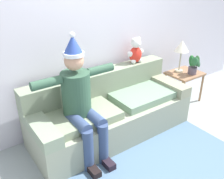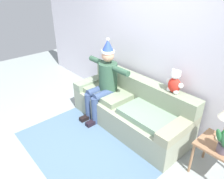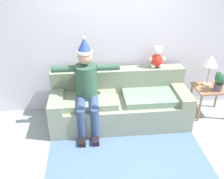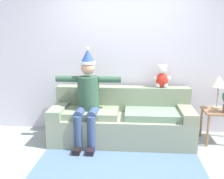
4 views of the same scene
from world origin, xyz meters
TOP-DOWN VIEW (x-y plane):
  - ground_plane at (0.00, 0.00)m, footprint 10.00×10.00m
  - back_wall at (0.00, 1.55)m, footprint 7.00×0.10m
  - couch at (0.00, 1.05)m, footprint 2.23×0.85m
  - person_seated at (-0.53, 0.88)m, footprint 1.02×0.77m
  - teddy_bear at (0.65, 1.30)m, footprint 0.29×0.17m
  - side_table at (1.57, 1.07)m, footprint 0.55×0.46m
  - table_lamp at (1.52, 1.17)m, footprint 0.24×0.24m
  - area_rug at (0.00, 0.02)m, footprint 2.21×1.40m

SIDE VIEW (x-z plane):
  - ground_plane at x=0.00m, z-range 0.00..0.00m
  - area_rug at x=0.00m, z-range 0.00..0.01m
  - couch at x=0.00m, z-range -0.09..0.75m
  - side_table at x=1.57m, z-range 0.18..0.71m
  - person_seated at x=-0.53m, z-range 0.01..1.51m
  - table_lamp at x=1.52m, z-range 0.68..1.22m
  - teddy_bear at x=0.65m, z-range 0.81..1.20m
  - back_wall at x=0.00m, z-range 0.00..2.70m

